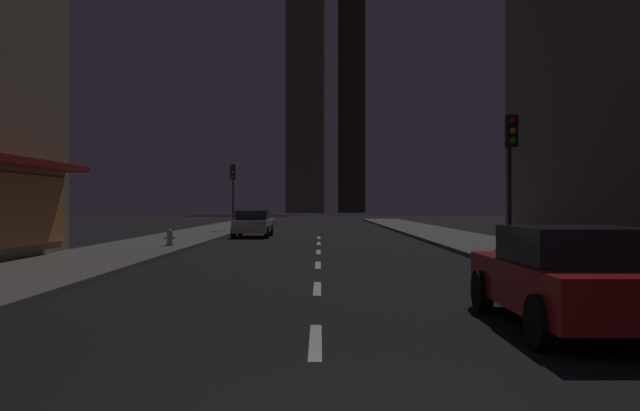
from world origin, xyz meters
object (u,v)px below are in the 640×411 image
object	(u,v)px
traffic_light_near_right	(512,154)
fire_hydrant_far_left	(171,238)
car_parked_near	(571,276)
traffic_light_far_left	(234,182)
car_parked_far	(254,224)

from	to	relation	value
traffic_light_near_right	fire_hydrant_far_left	bearing A→B (deg)	147.98
car_parked_near	traffic_light_far_left	xyz separation A→B (m)	(-9.10, 31.89, 2.45)
fire_hydrant_far_left	traffic_light_near_right	xyz separation A→B (m)	(11.40, -7.13, 2.74)
car_parked_near	fire_hydrant_far_left	xyz separation A→B (m)	(-9.50, 16.35, -0.29)
traffic_light_near_right	traffic_light_far_left	bearing A→B (deg)	115.89
traffic_light_far_left	fire_hydrant_far_left	bearing A→B (deg)	-91.47
traffic_light_far_left	car_parked_far	bearing A→B (deg)	-72.38
fire_hydrant_far_left	traffic_light_far_left	xyz separation A→B (m)	(0.40, 15.54, 2.74)
car_parked_far	traffic_light_near_right	size ratio (longest dim) A/B	1.01
car_parked_near	traffic_light_far_left	bearing A→B (deg)	105.93
car_parked_near	car_parked_far	xyz separation A→B (m)	(-7.20, 25.91, 0.00)
car_parked_far	traffic_light_far_left	world-z (taller)	traffic_light_far_left
car_parked_far	traffic_light_far_left	size ratio (longest dim) A/B	1.01
car_parked_near	traffic_light_near_right	world-z (taller)	traffic_light_near_right
car_parked_near	car_parked_far	world-z (taller)	same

